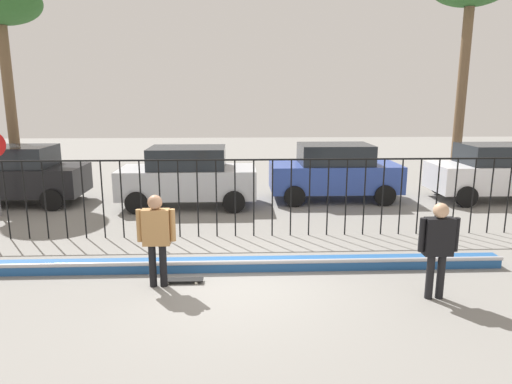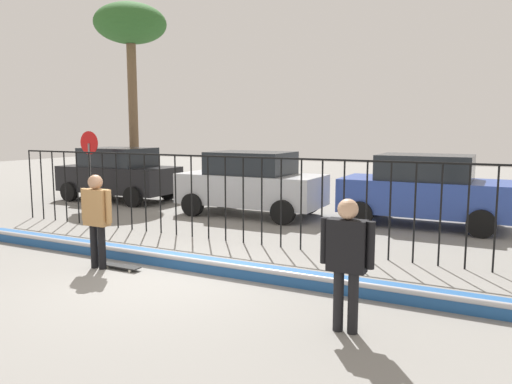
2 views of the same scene
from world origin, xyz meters
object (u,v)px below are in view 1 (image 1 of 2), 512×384
Objects in this scene: parked_car_black at (16,175)px; parked_car_silver at (188,176)px; skateboarder at (156,232)px; parked_car_blue at (334,172)px; camera_operator at (438,242)px; parked_car_white at (497,172)px; palm_tree_short at (0,9)px; skateboard at (182,280)px.

parked_car_silver is (5.62, -0.49, 0.00)m from parked_car_black.
skateboarder is 6.31m from parked_car_silver.
parked_car_blue is (10.47, 0.19, 0.00)m from parked_car_black.
parked_car_black is (-10.63, 7.53, -0.06)m from camera_operator.
parked_car_black is at bearing 176.01° from parked_car_white.
parked_car_white is at bearing -6.98° from parked_car_blue.
camera_operator is 0.24× the size of palm_tree_short.
parked_car_silver reaches higher than skateboarder.
skateboarder is 0.41× the size of parked_car_blue.
skateboarder is 8.87m from parked_car_black.
palm_tree_short is at bearing 158.71° from parked_car_silver.
parked_car_black is at bearing 177.08° from parked_car_blue.
parked_car_silver is at bearing 69.44° from skateboarder.
palm_tree_short is at bearing 118.57° from skateboard.
skateboard is 0.46× the size of camera_operator.
camera_operator is 7.72m from parked_car_blue.
skateboarder is at bearing -53.00° from palm_tree_short.
parked_car_white is (10.24, 6.71, -0.08)m from skateboarder.
skateboard is at bearing -87.06° from parked_car_silver.
parked_car_black is at bearing -66.44° from palm_tree_short.
parked_car_black and parked_car_silver have the same top height.
parked_car_silver is 0.59× the size of palm_tree_short.
parked_car_silver is 8.67m from palm_tree_short.
parked_car_black reaches higher than camera_operator.
camera_operator is 9.13m from parked_car_white.
skateboard is 11.85m from parked_car_white.
skateboarder is at bearing -90.98° from parked_car_silver.
parked_car_white reaches higher than skateboard.
skateboard is (0.42, 0.13, -0.99)m from skateboarder.
parked_car_silver is at bearing 84.00° from skateboard.
parked_car_silver is 10.33m from parked_car_white.
parked_car_black is 1.00× the size of parked_car_white.
camera_operator is 13.03m from parked_car_black.
skateboarder is 2.19× the size of skateboard.
parked_car_black is (-5.69, 6.80, -0.08)m from skateboarder.
camera_operator is 0.40× the size of parked_car_black.
parked_car_white is (9.82, 6.57, 0.91)m from skateboard.
camera_operator is 15.66m from palm_tree_short.
parked_car_white reaches higher than skateboarder.
parked_car_blue is (-0.16, 7.72, -0.06)m from camera_operator.
skateboarder is 0.41× the size of parked_car_black.
skateboarder is 8.47m from parked_car_blue.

